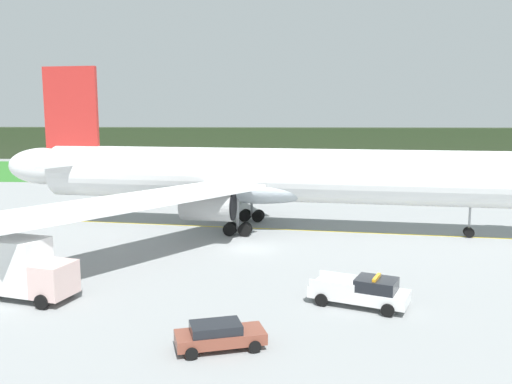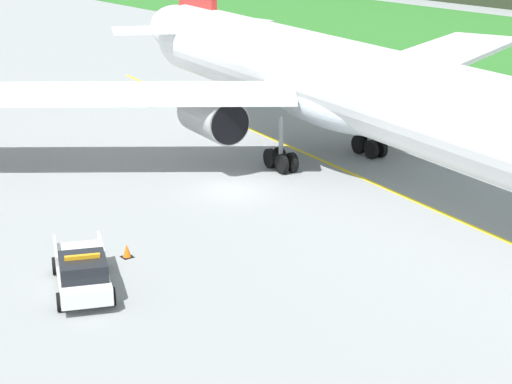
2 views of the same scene
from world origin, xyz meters
name	(u,v)px [view 2 (image 2 of 2)]	position (x,y,z in m)	size (l,w,h in m)	color
ground	(232,190)	(0.00, 0.00, 0.00)	(320.00, 320.00, 0.00)	gray
taxiway_centerline_main	(357,176)	(2.25, 7.55, 0.00)	(73.93, 0.30, 0.01)	yellow
airliner	(351,87)	(1.37, 7.67, 5.19)	(55.72, 49.79, 15.85)	white
ops_pickup_truck	(82,271)	(7.35, -13.11, 0.91)	(6.05, 4.10, 1.94)	silver
apron_cone	(127,251)	(5.18, -9.76, 0.31)	(0.51, 0.51, 0.64)	black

